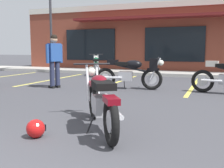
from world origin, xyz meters
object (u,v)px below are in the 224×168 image
motorcycle_silver_naked (96,65)px  helmet_on_pavement (36,129)px  motorcycle_foreground_classic (101,100)px  parking_lot_lamp_post (49,6)px  motorcycle_red_sportbike (132,72)px  person_by_back_row (54,58)px

motorcycle_silver_naked → helmet_on_pavement: motorcycle_silver_naked is taller
motorcycle_foreground_classic → parking_lot_lamp_post: size_ratio=0.35×
motorcycle_foreground_classic → motorcycle_silver_naked: (-3.64, 7.79, 0.00)m
motorcycle_silver_naked → parking_lot_lamp_post: bearing=173.6°
motorcycle_foreground_classic → motorcycle_red_sportbike: bearing=100.8°
motorcycle_red_sportbike → person_by_back_row: bearing=-165.3°
helmet_on_pavement → motorcycle_silver_naked: bearing=109.2°
motorcycle_silver_naked → parking_lot_lamp_post: parking_lot_lamp_post is taller
person_by_back_row → parking_lot_lamp_post: 5.99m
helmet_on_pavement → parking_lot_lamp_post: 10.92m
person_by_back_row → motorcycle_silver_naked: bearing=96.6°
motorcycle_silver_naked → person_by_back_row: bearing=-83.4°
helmet_on_pavement → parking_lot_lamp_post: parking_lot_lamp_post is taller
motorcycle_red_sportbike → helmet_on_pavement: (0.12, -4.91, -0.40)m
motorcycle_red_sportbike → person_by_back_row: person_by_back_row is taller
motorcycle_foreground_classic → motorcycle_silver_naked: size_ratio=0.94×
motorcycle_silver_naked → person_by_back_row: 4.25m
motorcycle_foreground_classic → person_by_back_row: bearing=131.2°
motorcycle_red_sportbike → helmet_on_pavement: 4.93m
motorcycle_red_sportbike → helmet_on_pavement: motorcycle_red_sportbike is taller
motorcycle_foreground_classic → motorcycle_silver_naked: bearing=115.0°
motorcycle_foreground_classic → person_by_back_row: person_by_back_row is taller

